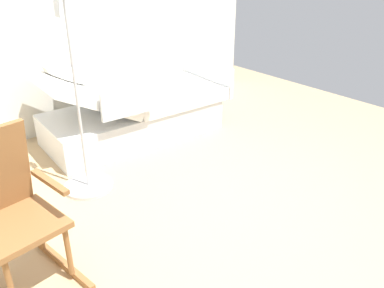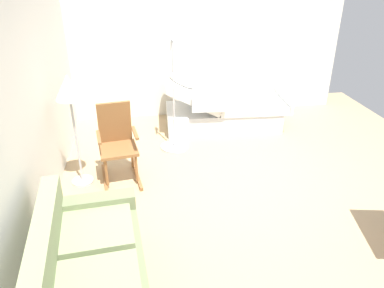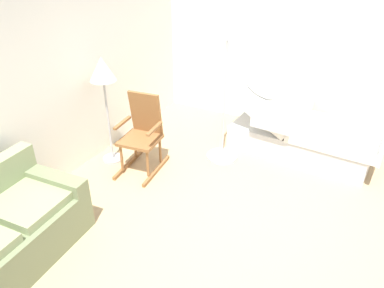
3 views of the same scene
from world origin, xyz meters
TOP-DOWN VIEW (x-y plane):
  - ground_plane at (0.00, 0.00)m, footprint 6.43×6.43m
  - side_wall at (2.62, 0.00)m, footprint 0.10×5.02m
  - hospital_bed at (1.86, -0.16)m, footprint 1.11×2.13m
  - rocking_chair at (0.46, 1.62)m, footprint 0.81×0.56m
  - iv_pole at (1.20, 0.78)m, footprint 0.44×0.44m

SIDE VIEW (x-z plane):
  - ground_plane at x=0.00m, z-range 0.00..0.00m
  - iv_pole at x=1.20m, z-range -0.59..1.09m
  - hospital_bed at x=1.86m, z-range -0.21..0.82m
  - rocking_chair at x=0.46m, z-range -0.02..1.03m
  - side_wall at x=2.62m, z-range 0.00..2.70m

